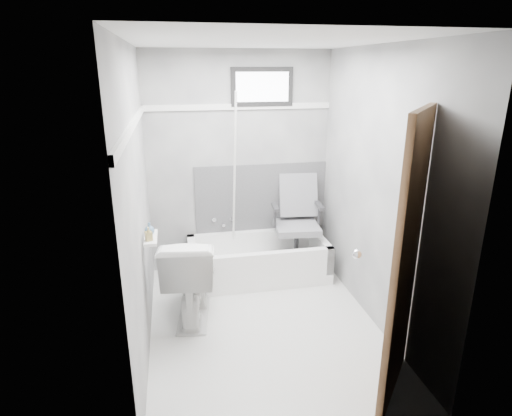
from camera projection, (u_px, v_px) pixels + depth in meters
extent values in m
plane|color=white|center=(263.00, 324.00, 3.87)|extent=(2.60, 2.60, 0.00)
plane|color=silver|center=(265.00, 41.00, 3.12)|extent=(2.60, 2.60, 0.00)
cube|color=slate|center=(239.00, 164.00, 4.71)|extent=(2.00, 0.02, 2.40)
cube|color=slate|center=(316.00, 268.00, 2.29)|extent=(2.00, 0.02, 2.40)
cube|color=slate|center=(138.00, 205.00, 3.31)|extent=(0.02, 2.60, 2.40)
cube|color=slate|center=(378.00, 191.00, 3.68)|extent=(0.02, 2.60, 2.40)
imported|color=white|center=(191.00, 276.00, 3.89)|extent=(0.58, 0.89, 0.82)
cube|color=#4C4C4F|center=(261.00, 198.00, 4.87)|extent=(1.50, 0.02, 0.78)
cube|color=white|center=(239.00, 107.00, 4.50)|extent=(2.00, 0.02, 0.06)
cube|color=white|center=(133.00, 125.00, 3.12)|extent=(0.02, 2.60, 0.06)
cylinder|color=silver|center=(234.00, 183.00, 4.51)|extent=(0.02, 0.44, 1.91)
cube|color=white|center=(151.00, 238.00, 3.47)|extent=(0.10, 0.32, 0.02)
imported|color=#A18E50|center=(149.00, 234.00, 3.37)|extent=(0.07, 0.07, 0.12)
imported|color=slate|center=(149.00, 229.00, 3.51)|extent=(0.11, 0.11, 0.11)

